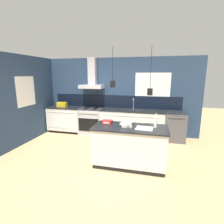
# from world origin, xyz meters

# --- Properties ---
(ground_plane) EXTENTS (16.00, 16.00, 0.00)m
(ground_plane) POSITION_xyz_m (0.00, 0.00, 0.00)
(ground_plane) COLOR tan
(ground_plane) RESTS_ON ground
(wall_back) EXTENTS (5.60, 2.32, 2.60)m
(wall_back) POSITION_xyz_m (-0.04, 2.00, 1.35)
(wall_back) COLOR navy
(wall_back) RESTS_ON ground_plane
(wall_left) EXTENTS (0.08, 3.80, 2.60)m
(wall_left) POSITION_xyz_m (-2.43, 0.70, 1.30)
(wall_left) COLOR navy
(wall_left) RESTS_ON ground_plane
(counter_run_left) EXTENTS (1.21, 0.64, 0.91)m
(counter_run_left) POSITION_xyz_m (-1.77, 1.69, 0.46)
(counter_run_left) COLOR black
(counter_run_left) RESTS_ON ground_plane
(counter_run_sink) EXTENTS (2.05, 0.64, 1.27)m
(counter_run_sink) POSITION_xyz_m (0.66, 1.69, 0.46)
(counter_run_sink) COLOR black
(counter_run_sink) RESTS_ON ground_plane
(oven_range) EXTENTS (0.81, 0.66, 0.91)m
(oven_range) POSITION_xyz_m (-0.77, 1.69, 0.46)
(oven_range) COLOR #B5B5BA
(oven_range) RESTS_ON ground_plane
(dishwasher) EXTENTS (0.63, 0.65, 0.91)m
(dishwasher) POSITION_xyz_m (1.99, 1.69, 0.46)
(dishwasher) COLOR #4C4C51
(dishwasher) RESTS_ON ground_plane
(kitchen_island) EXTENTS (1.64, 0.78, 0.91)m
(kitchen_island) POSITION_xyz_m (0.84, -0.20, 0.46)
(kitchen_island) COLOR black
(kitchen_island) RESTS_ON ground_plane
(bottle_on_island) EXTENTS (0.07, 0.07, 0.33)m
(bottle_on_island) POSITION_xyz_m (1.38, -0.12, 1.05)
(bottle_on_island) COLOR silver
(bottle_on_island) RESTS_ON kitchen_island
(book_stack) EXTENTS (0.28, 0.34, 0.08)m
(book_stack) POSITION_xyz_m (0.75, -0.15, 0.95)
(book_stack) COLOR beige
(book_stack) RESTS_ON kitchen_island
(red_supply_box) EXTENTS (0.23, 0.17, 0.08)m
(red_supply_box) POSITION_xyz_m (0.28, -0.07, 0.95)
(red_supply_box) COLOR red
(red_supply_box) RESTS_ON kitchen_island
(paper_pile) EXTENTS (0.38, 0.33, 0.01)m
(paper_pile) POSITION_xyz_m (1.15, -0.24, 0.91)
(paper_pile) COLOR silver
(paper_pile) RESTS_ON kitchen_island
(yellow_toolbox) EXTENTS (0.34, 0.18, 0.19)m
(yellow_toolbox) POSITION_xyz_m (-1.88, 1.69, 0.99)
(yellow_toolbox) COLOR gold
(yellow_toolbox) RESTS_ON counter_run_left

